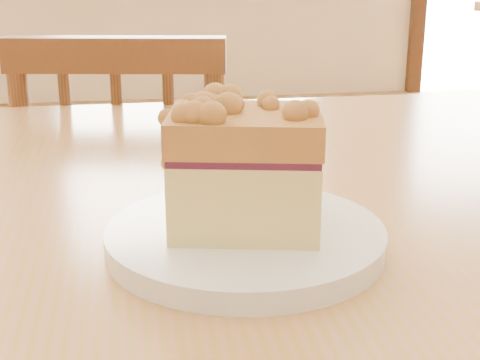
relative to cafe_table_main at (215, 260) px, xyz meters
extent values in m
cube|color=#B77847|center=(0.00, 0.00, 0.07)|extent=(1.27, 0.85, 0.04)
cube|color=brown|center=(-0.08, 0.60, -0.24)|extent=(0.45, 0.45, 0.04)
cylinder|color=brown|center=(0.10, 0.73, -0.47)|extent=(0.03, 0.03, 0.40)
cylinder|color=brown|center=(-0.21, 0.78, -0.47)|extent=(0.03, 0.03, 0.40)
cylinder|color=brown|center=(0.05, 0.40, -0.02)|extent=(0.03, 0.03, 0.43)
cylinder|color=brown|center=(-0.26, 0.45, -0.02)|extent=(0.03, 0.03, 0.43)
cube|color=brown|center=(-0.11, 0.42, 0.17)|extent=(0.36, 0.09, 0.06)
cylinder|color=brown|center=(-0.02, 0.41, -0.03)|extent=(0.02, 0.02, 0.37)
cylinder|color=brown|center=(-0.11, 0.42, -0.03)|extent=(0.02, 0.02, 0.37)
cylinder|color=brown|center=(-0.19, 0.44, -0.03)|extent=(0.02, 0.02, 0.37)
cylinder|color=white|center=(0.01, -0.18, 0.10)|extent=(0.24, 0.24, 0.02)
cylinder|color=white|center=(0.01, -0.18, 0.10)|extent=(0.17, 0.17, 0.01)
cube|color=#E1CE7F|center=(0.01, -0.18, 0.15)|extent=(0.14, 0.12, 0.07)
cube|color=#4A152E|center=(0.01, -0.18, 0.18)|extent=(0.14, 0.11, 0.01)
cube|color=#AA6E35|center=(0.01, -0.18, 0.20)|extent=(0.14, 0.12, 0.03)
sphere|color=#AA6E35|center=(-0.02, -0.20, 0.22)|extent=(0.02, 0.02, 0.02)
sphere|color=#AA6E35|center=(-0.01, -0.17, 0.22)|extent=(0.02, 0.02, 0.02)
sphere|color=#AA6E35|center=(0.03, -0.16, 0.22)|extent=(0.03, 0.03, 0.03)
sphere|color=#AA6E35|center=(0.01, -0.16, 0.22)|extent=(0.02, 0.02, 0.02)
sphere|color=#AA6E35|center=(0.01, -0.21, 0.22)|extent=(0.02, 0.02, 0.02)
sphere|color=#AA6E35|center=(0.01, -0.14, 0.22)|extent=(0.01, 0.01, 0.01)
sphere|color=#AA6E35|center=(0.00, -0.21, 0.22)|extent=(0.01, 0.01, 0.01)
sphere|color=#AA6E35|center=(0.03, -0.19, 0.22)|extent=(0.02, 0.02, 0.02)
sphere|color=#AA6E35|center=(-0.01, -0.20, 0.22)|extent=(0.02, 0.02, 0.02)
sphere|color=#AA6E35|center=(-0.03, -0.14, 0.22)|extent=(0.02, 0.02, 0.02)
sphere|color=#AA6E35|center=(0.02, -0.19, 0.22)|extent=(0.02, 0.02, 0.02)
sphere|color=#AA6E35|center=(-0.05, -0.17, 0.22)|extent=(0.02, 0.02, 0.02)
sphere|color=#AA6E35|center=(0.03, -0.16, 0.22)|extent=(0.02, 0.02, 0.02)
sphere|color=#AA6E35|center=(-0.01, -0.19, 0.22)|extent=(0.02, 0.02, 0.02)
sphere|color=#AA6E35|center=(-0.02, -0.15, 0.22)|extent=(0.02, 0.02, 0.02)
sphere|color=#AA6E35|center=(0.00, -0.20, 0.22)|extent=(0.02, 0.02, 0.02)
sphere|color=#AA6E35|center=(0.05, -0.22, 0.22)|extent=(0.02, 0.02, 0.02)
sphere|color=#AA6E35|center=(0.04, -0.15, 0.22)|extent=(0.02, 0.02, 0.02)
sphere|color=#AA6E35|center=(-0.05, -0.15, 0.17)|extent=(0.02, 0.02, 0.02)
sphere|color=#AA6E35|center=(-0.06, -0.18, 0.16)|extent=(0.02, 0.02, 0.02)
sphere|color=#AA6E35|center=(-0.05, -0.16, 0.17)|extent=(0.01, 0.01, 0.01)
camera|label=1|loc=(-0.09, -0.76, 0.35)|focal=55.00mm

